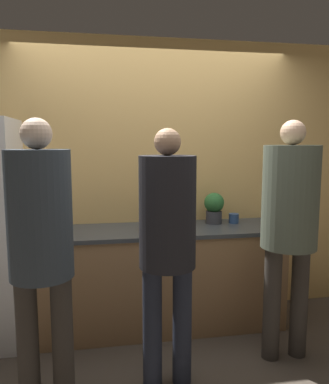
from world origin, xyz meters
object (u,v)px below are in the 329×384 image
(person_right, at_px, (289,215))
(bottle_red, at_px, (64,227))
(cup_blue, at_px, (234,218))
(potted_plant, at_px, (214,207))
(utensil_crock, at_px, (184,217))
(person_center, at_px, (167,234))
(fruit_bowl, at_px, (164,224))
(person_left, at_px, (41,240))

(person_right, relative_size, bottle_red, 10.65)
(cup_blue, bearing_deg, potted_plant, 174.26)
(utensil_crock, relative_size, potted_plant, 1.05)
(utensil_crock, bearing_deg, person_center, -109.53)
(utensil_crock, height_order, bottle_red, utensil_crock)
(fruit_bowl, bearing_deg, cup_blue, 14.85)
(person_left, relative_size, person_right, 0.99)
(person_right, bearing_deg, potted_plant, 113.28)
(cup_blue, bearing_deg, person_left, -146.15)
(person_left, height_order, potted_plant, person_left)
(person_left, distance_m, person_right, 1.76)
(person_center, xyz_separation_m, cup_blue, (0.81, 0.94, -0.11))
(person_center, bearing_deg, cup_blue, 49.31)
(fruit_bowl, distance_m, cup_blue, 0.73)
(person_left, height_order, person_center, person_left)
(fruit_bowl, xyz_separation_m, bottle_red, (-0.83, -0.02, 0.01))
(utensil_crock, xyz_separation_m, bottle_red, (-1.05, -0.18, -0.01))
(person_left, distance_m, bottle_red, 0.87)
(person_left, relative_size, person_center, 1.03)
(person_left, relative_size, potted_plant, 6.19)
(fruit_bowl, bearing_deg, person_center, -97.83)
(bottle_red, bearing_deg, person_right, -18.34)
(person_left, distance_m, potted_plant, 1.76)
(person_center, distance_m, fruit_bowl, 0.77)
(potted_plant, bearing_deg, cup_blue, -5.74)
(person_right, xyz_separation_m, fruit_bowl, (-0.85, 0.58, -0.17))
(person_center, xyz_separation_m, bottle_red, (-0.72, 0.73, -0.09))
(person_left, xyz_separation_m, person_center, (0.78, 0.12, -0.03))
(person_right, bearing_deg, person_center, -169.58)
(cup_blue, bearing_deg, person_right, -79.08)
(person_right, height_order, utensil_crock, person_right)
(bottle_red, relative_size, potted_plant, 0.59)
(utensil_crock, distance_m, bottle_red, 1.06)
(utensil_crock, bearing_deg, bottle_red, -170.42)
(potted_plant, bearing_deg, person_center, -122.83)
(person_center, relative_size, fruit_bowl, 4.66)
(fruit_bowl, bearing_deg, person_left, -135.16)
(person_center, xyz_separation_m, fruit_bowl, (0.10, 0.75, -0.10))
(person_left, xyz_separation_m, cup_blue, (1.58, 1.06, -0.14))
(bottle_red, bearing_deg, utensil_crock, 9.58)
(cup_blue, bearing_deg, person_center, -130.69)
(bottle_red, height_order, cup_blue, bottle_red)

